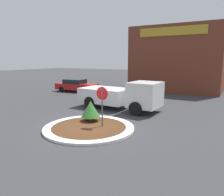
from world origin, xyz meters
The scene contains 7 objects.
ground_plane centered at (0.00, 0.00, 0.00)m, with size 120.00×120.00×0.00m, color #38383A.
traffic_island centered at (0.00, 0.00, 0.06)m, with size 4.89×4.89×0.13m.
stop_sign centered at (0.57, 0.44, 1.59)m, with size 0.70×0.07×2.30m.
island_shrub centered at (-0.57, 0.95, 0.85)m, with size 1.10×1.10×1.19m.
utility_truck centered at (-0.63, 4.98, 1.08)m, with size 6.25×2.56×2.15m.
storefront_building centered at (0.15, 17.56, 3.71)m, with size 10.18×6.07×7.42m.
parked_sedan_red centered at (-9.43, 10.31, 0.73)m, with size 4.96×2.36×1.44m.
Camera 1 is at (6.84, -9.14, 3.73)m, focal length 35.00 mm.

